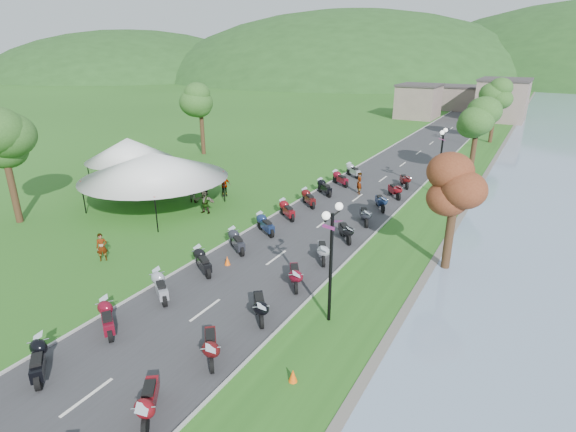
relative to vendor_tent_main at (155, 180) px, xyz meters
The scene contains 12 objects.
road 19.20m from the vendor_tent_main, 52.27° to the left, with size 7.00×120.00×0.02m, color #353538.
hills_backdrop 175.50m from the vendor_tent_main, 86.18° to the left, with size 360.00×120.00×76.00m, color #285621, non-canonical shape.
far_building 60.88m from the vendor_tent_main, 80.85° to the left, with size 18.00×16.00×5.00m, color gray.
moto_row_left 11.20m from the vendor_tent_main, 33.63° to the right, with size 2.60×43.57×1.10m, color #331411, non-canonical shape.
moto_row_right 14.46m from the vendor_tent_main, 13.90° to the right, with size 2.60×36.85×1.10m, color #331411, non-canonical shape.
vendor_tent_main is the anchor object (origin of this frame).
vendor_tent_side 6.30m from the vendor_tent_main, 153.44° to the left, with size 4.58×4.58×4.00m, color white, non-canonical shape.
tree_park_left 9.14m from the vendor_tent_main, 131.05° to the right, with size 3.22×3.22×8.96m, color #386C27, non-canonical shape.
tree_lakeside 19.97m from the vendor_tent_main, ahead, with size 2.52×2.52×6.99m, color #386C27, non-canonical shape.
pedestrian_a 8.84m from the vendor_tent_main, 64.23° to the right, with size 0.57×0.41×1.55m, color slate.
pedestrian_b 3.29m from the vendor_tent_main, 56.63° to the left, with size 0.84×0.46×1.72m, color slate.
pedestrian_c 2.80m from the vendor_tent_main, 135.58° to the left, with size 1.04×0.43×1.60m, color slate.
Camera 1 is at (11.51, 3.13, 10.77)m, focal length 28.00 mm.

